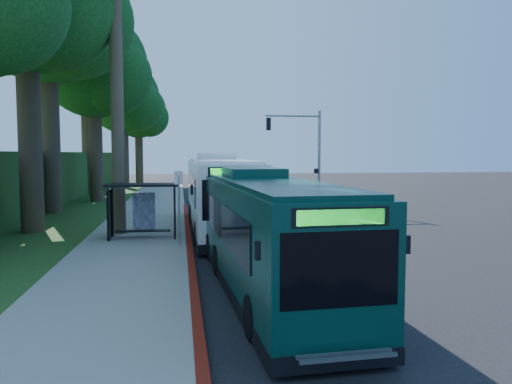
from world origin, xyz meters
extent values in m
plane|color=black|center=(0.00, 0.00, 0.00)|extent=(140.00, 140.00, 0.00)
cube|color=gray|center=(-7.30, 0.00, 0.06)|extent=(4.50, 70.00, 0.12)
cube|color=maroon|center=(-5.00, -4.00, 0.07)|extent=(0.25, 30.00, 0.13)
cube|color=#234719|center=(-13.00, 5.00, 0.03)|extent=(8.00, 70.00, 0.06)
cube|color=black|center=(-7.00, -3.00, 2.50)|extent=(3.20, 1.50, 0.10)
cube|color=black|center=(-8.45, -3.00, 1.20)|extent=(0.06, 1.30, 2.20)
cube|color=navy|center=(-7.00, -2.30, 1.25)|extent=(1.00, 0.12, 1.70)
cube|color=black|center=(-7.00, -3.10, 0.45)|extent=(2.40, 0.40, 0.06)
cube|color=black|center=(-8.40, -2.40, 1.20)|extent=(0.08, 0.08, 2.40)
cube|color=black|center=(-5.60, -2.40, 1.20)|extent=(0.08, 0.08, 2.40)
cube|color=black|center=(-8.40, -3.60, 1.20)|extent=(0.08, 0.08, 2.40)
cube|color=black|center=(-5.60, -3.60, 1.20)|extent=(0.08, 0.08, 2.40)
cylinder|color=gray|center=(-5.40, -5.00, 1.50)|extent=(0.06, 0.06, 3.00)
cube|color=white|center=(-5.40, -5.00, 2.90)|extent=(0.35, 0.04, 0.55)
cylinder|color=gray|center=(4.80, 10.00, 3.50)|extent=(0.20, 0.20, 7.00)
cylinder|color=gray|center=(2.80, 10.00, 6.60)|extent=(4.00, 0.14, 0.14)
cube|color=black|center=(1.00, 10.00, 6.00)|extent=(0.30, 0.30, 0.90)
cube|color=black|center=(4.55, 10.00, 2.60)|extent=(0.25, 0.25, 0.35)
cylinder|color=#4C3F2D|center=(-8.20, -1.50, 6.50)|extent=(0.60, 0.60, 13.00)
cylinder|color=#382B1E|center=(-12.50, 0.00, 5.25)|extent=(1.10, 1.10, 10.50)
sphere|color=#0E3611|center=(-10.90, -1.20, 10.50)|extent=(5.60, 5.60, 5.60)
sphere|color=#0E3611|center=(-13.90, 1.40, 10.80)|extent=(5.20, 5.20, 5.20)
cylinder|color=#382B1E|center=(-13.50, 8.00, 5.95)|extent=(1.18, 1.18, 11.90)
sphere|color=#0E3611|center=(-13.50, 8.00, 13.26)|extent=(10.00, 10.00, 10.00)
sphere|color=#0E3611|center=(-11.50, 6.50, 11.90)|extent=(7.00, 7.00, 7.00)
sphere|color=#0E3611|center=(-15.25, 9.75, 12.24)|extent=(6.50, 6.50, 6.50)
cylinder|color=#382B1E|center=(-12.00, 16.00, 4.90)|extent=(1.06, 1.06, 9.80)
sphere|color=#0E3611|center=(-12.00, 16.00, 10.92)|extent=(8.40, 8.40, 8.40)
sphere|color=#0E3611|center=(-10.32, 14.74, 9.80)|extent=(5.88, 5.88, 5.88)
sphere|color=#0E3611|center=(-13.47, 17.47, 10.08)|extent=(5.46, 5.46, 5.46)
cylinder|color=#382B1E|center=(-14.00, 24.00, 5.60)|extent=(1.14, 1.14, 11.20)
sphere|color=#0E3611|center=(-14.00, 24.00, 12.48)|extent=(9.60, 9.60, 9.60)
sphere|color=#0E3611|center=(-12.08, 22.56, 11.20)|extent=(6.72, 6.72, 6.72)
sphere|color=#0E3611|center=(-15.68, 25.68, 11.52)|extent=(6.24, 6.24, 6.24)
cylinder|color=#382B1E|center=(-11.50, 32.00, 4.55)|extent=(1.02, 1.02, 9.10)
sphere|color=#0E3611|center=(-11.50, 32.00, 10.14)|extent=(8.00, 8.00, 8.00)
sphere|color=#0E3611|center=(-9.90, 30.80, 9.10)|extent=(5.60, 5.60, 5.60)
sphere|color=#0E3611|center=(-12.90, 33.40, 9.36)|extent=(5.20, 5.20, 5.20)
cylinder|color=#382B1E|center=(-10.50, 40.00, 4.20)|extent=(0.98, 0.98, 8.40)
sphere|color=#0E3611|center=(-10.50, 40.00, 9.36)|extent=(7.00, 7.00, 7.00)
sphere|color=#0E3611|center=(-9.10, 38.95, 8.40)|extent=(4.90, 4.90, 4.90)
sphere|color=#0E3611|center=(-11.72, 41.23, 8.64)|extent=(4.55, 4.55, 4.55)
cube|color=white|center=(-3.39, -0.72, 1.92)|extent=(2.88, 13.03, 3.09)
cube|color=black|center=(-3.39, -0.72, 0.33)|extent=(2.91, 13.09, 0.38)
cube|color=black|center=(-3.40, -0.18, 2.22)|extent=(2.92, 10.17, 1.19)
cube|color=black|center=(-3.34, -7.17, 2.17)|extent=(2.43, 0.15, 1.52)
cube|color=black|center=(-3.45, 5.73, 2.28)|extent=(2.21, 0.15, 1.08)
cube|color=#19E533|center=(-3.34, -7.18, 3.20)|extent=(1.80, 0.12, 0.30)
cube|color=white|center=(-3.39, -0.72, 3.52)|extent=(2.65, 12.38, 0.13)
cube|color=white|center=(-3.41, 1.45, 3.71)|extent=(1.96, 2.73, 0.38)
cylinder|color=black|center=(-4.61, -4.89, 0.54)|extent=(0.33, 1.09, 1.08)
cylinder|color=black|center=(-2.11, -4.87, 0.54)|extent=(0.33, 1.09, 1.08)
cylinder|color=black|center=(-4.69, 4.21, 0.54)|extent=(0.33, 1.09, 1.08)
cylinder|color=black|center=(-2.19, 4.23, 0.54)|extent=(0.33, 1.09, 1.08)
cube|color=#09342B|center=(-2.94, -11.79, 1.70)|extent=(3.02, 11.57, 2.72)
cube|color=black|center=(-2.94, -11.79, 0.29)|extent=(3.04, 11.63, 0.33)
cube|color=black|center=(-2.96, -11.31, 1.96)|extent=(2.95, 9.06, 1.05)
cube|color=black|center=(-2.65, -17.47, 1.91)|extent=(2.15, 0.22, 1.34)
cube|color=black|center=(-3.23, -6.12, 2.01)|extent=(1.95, 0.21, 0.96)
cube|color=#19E533|center=(-2.65, -17.48, 2.82)|extent=(1.59, 0.18, 0.27)
cube|color=#09342B|center=(-2.94, -11.79, 3.10)|extent=(2.79, 10.99, 0.11)
cube|color=#09342B|center=(-3.04, -9.88, 3.27)|extent=(1.82, 2.47, 0.33)
cylinder|color=black|center=(-3.85, -15.51, 0.48)|extent=(0.33, 0.97, 0.96)
cylinder|color=black|center=(-1.65, -15.40, 0.48)|extent=(0.33, 0.97, 0.96)
cylinder|color=black|center=(-4.26, -7.50, 0.48)|extent=(0.33, 0.97, 0.96)
cylinder|color=black|center=(-2.06, -7.39, 0.48)|extent=(0.33, 0.97, 0.96)
imported|color=silver|center=(0.75, 8.84, 0.83)|extent=(4.12, 6.46, 1.66)
camera|label=1|loc=(-5.34, -25.60, 3.90)|focal=35.00mm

